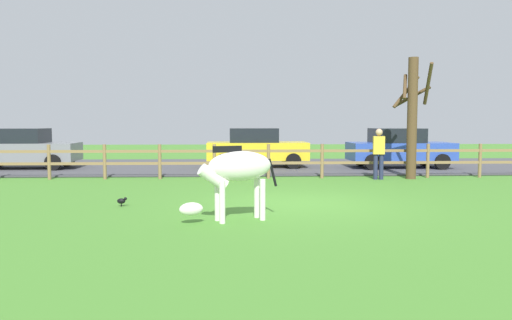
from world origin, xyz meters
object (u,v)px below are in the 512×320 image
Objects in this scene: parked_car_grey at (23,148)px; bare_tree at (412,115)px; visitor_near_fence at (379,151)px; parked_car_yellow at (256,147)px; zebra at (236,172)px; crow_on_grass at (122,201)px; parked_car_blue at (399,148)px.

bare_tree is at bearing -14.40° from parked_car_grey.
visitor_near_fence is (-1.14, -0.18, -1.19)m from bare_tree.
parked_car_yellow is 2.46× the size of visitor_near_fence.
bare_tree is 0.97× the size of parked_car_grey.
bare_tree is 0.97× the size of parked_car_yellow.
bare_tree reaches higher than parked_car_grey.
parked_car_yellow is at bearing 141.69° from bare_tree.
parked_car_grey is 13.40m from visitor_near_fence.
parked_car_yellow is 5.56m from visitor_near_fence.
parked_car_grey is at bearing 163.65° from visitor_near_fence.
bare_tree is 2.12× the size of zebra.
parked_car_grey is (-5.74, 8.61, 0.72)m from crow_on_grass.
crow_on_grass is (-2.51, 1.67, -0.80)m from zebra.
parked_car_blue is (0.71, 3.34, -1.25)m from bare_tree.
zebra is 0.46× the size of parked_car_yellow.
parked_car_blue is 0.99× the size of parked_car_grey.
zebra is at bearing -130.70° from bare_tree.
crow_on_grass is 0.05× the size of parked_car_grey.
parked_car_yellow is at bearing 69.49° from crow_on_grass.
parked_car_blue and parked_car_grey have the same top height.
zebra is at bearing -122.80° from parked_car_blue.
zebra is 0.46× the size of parked_car_blue.
parked_car_blue is 1.00× the size of parked_car_yellow.
crow_on_grass is 0.05× the size of parked_car_yellow.
bare_tree is at bearing -102.04° from parked_car_blue.
zebra is at bearing -125.32° from visitor_near_fence.
bare_tree reaches higher than visitor_near_fence.
parked_car_yellow is at bearing 85.54° from zebra.
parked_car_grey is at bearing 123.68° from crow_on_grass.
parked_car_blue reaches higher than crow_on_grass.
parked_car_blue is at bearing 42.97° from crow_on_grass.
zebra is (-5.75, -6.69, -1.17)m from bare_tree.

